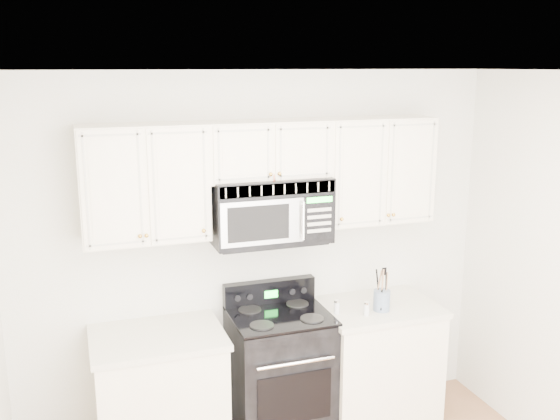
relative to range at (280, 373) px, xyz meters
name	(u,v)px	position (x,y,z in m)	size (l,w,h in m)	color
room	(370,358)	(-0.06, -1.46, 0.82)	(3.51, 3.51, 2.61)	#996649
base_cabinet_left	(160,403)	(-0.86, -0.02, -0.06)	(0.86, 0.65, 0.92)	beige
base_cabinet_right	(375,366)	(0.74, -0.02, -0.06)	(0.86, 0.65, 0.92)	beige
range	(280,373)	(0.00, 0.00, 0.00)	(0.68, 0.63, 1.10)	black
upper_cabinets	(266,171)	(-0.06, 0.12, 1.45)	(2.44, 0.37, 0.75)	beige
microwave	(270,209)	(-0.05, 0.08, 1.19)	(0.80, 0.45, 0.44)	black
utensil_crock	(382,299)	(0.72, -0.13, 0.52)	(0.12, 0.12, 0.32)	slate
shaker_salt	(337,307)	(0.39, -0.08, 0.49)	(0.04, 0.04, 0.10)	silver
shaker_pepper	(367,309)	(0.58, -0.18, 0.49)	(0.04, 0.04, 0.10)	silver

